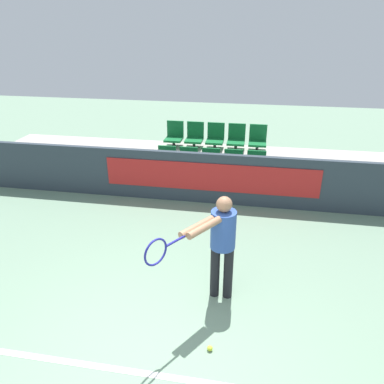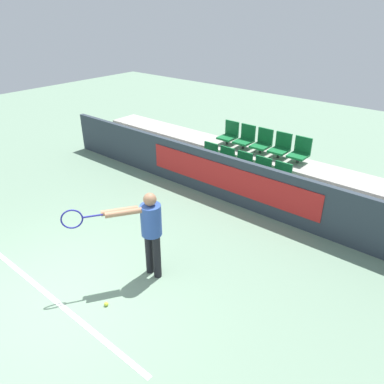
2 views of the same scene
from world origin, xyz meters
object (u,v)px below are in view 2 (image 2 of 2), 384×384
at_px(stadium_chair_0, 208,156).
at_px(stadium_chair_5, 229,134).
at_px(tennis_ball, 106,304).
at_px(stadium_chair_2, 242,166).
at_px(stadium_chair_3, 260,172).
at_px(stadium_chair_9, 300,152).
at_px(stadium_chair_8, 281,147).
at_px(stadium_chair_6, 245,138).
at_px(tennis_player, 147,227).
at_px(stadium_chair_1, 224,161).
at_px(stadium_chair_4, 280,178).
at_px(stadium_chair_7, 262,142).

xyz_separation_m(stadium_chair_0, stadium_chair_5, (0.00, 0.91, 0.36)).
bearing_deg(tennis_ball, stadium_chair_2, 97.54).
bearing_deg(tennis_ball, stadium_chair_3, 91.29).
height_order(stadium_chair_5, tennis_ball, stadium_chair_5).
bearing_deg(stadium_chair_2, stadium_chair_9, 41.92).
distance_m(stadium_chair_8, tennis_ball, 5.62).
relative_size(stadium_chair_3, stadium_chair_5, 1.00).
bearing_deg(stadium_chair_6, stadium_chair_0, -119.11).
bearing_deg(stadium_chair_3, stadium_chair_5, 149.10).
bearing_deg(tennis_player, stadium_chair_3, 124.42).
distance_m(stadium_chair_6, tennis_ball, 5.73).
bearing_deg(stadium_chair_9, stadium_chair_1, -149.10).
relative_size(stadium_chair_4, tennis_player, 0.38).
height_order(stadium_chair_3, tennis_player, tennis_player).
bearing_deg(stadium_chair_3, tennis_player, -88.58).
height_order(stadium_chair_2, tennis_ball, stadium_chair_2).
height_order(stadium_chair_7, tennis_ball, stadium_chair_7).
bearing_deg(stadium_chair_7, tennis_ball, -83.69).
xyz_separation_m(stadium_chair_5, tennis_ball, (1.63, -5.54, -0.95)).
relative_size(stadium_chair_5, tennis_player, 0.38).
height_order(stadium_chair_2, stadium_chair_6, stadium_chair_6).
xyz_separation_m(stadium_chair_1, stadium_chair_4, (1.52, 0.00, 0.00)).
bearing_deg(stadium_chair_3, stadium_chair_9, 60.89).
height_order(stadium_chair_0, stadium_chair_7, stadium_chair_7).
xyz_separation_m(stadium_chair_2, tennis_ball, (0.61, -4.62, -0.59)).
distance_m(stadium_chair_1, stadium_chair_2, 0.51).
bearing_deg(stadium_chair_5, stadium_chair_0, -90.00).
bearing_deg(stadium_chair_7, stadium_chair_3, -60.89).
relative_size(stadium_chair_8, tennis_ball, 9.00).
height_order(stadium_chair_6, stadium_chair_9, same).
bearing_deg(stadium_chair_8, stadium_chair_3, -90.00).
xyz_separation_m(stadium_chair_2, stadium_chair_8, (0.51, 0.91, 0.36)).
distance_m(stadium_chair_0, stadium_chair_1, 0.51).
bearing_deg(stadium_chair_7, tennis_player, -82.56).
bearing_deg(stadium_chair_3, stadium_chair_6, 138.08).
bearing_deg(stadium_chair_0, stadium_chair_5, 90.00).
bearing_deg(stadium_chair_1, stadium_chair_7, 60.89).
relative_size(stadium_chair_6, stadium_chair_9, 1.00).
height_order(stadium_chair_8, stadium_chair_9, same).
bearing_deg(stadium_chair_0, stadium_chair_6, 60.89).
bearing_deg(stadium_chair_9, tennis_ball, -94.17).
relative_size(stadium_chair_0, stadium_chair_5, 1.00).
height_order(stadium_chair_1, stadium_chair_7, stadium_chair_7).
xyz_separation_m(stadium_chair_5, stadium_chair_7, (1.02, 0.00, 0.00)).
xyz_separation_m(stadium_chair_2, stadium_chair_5, (-1.02, 0.91, 0.36)).
height_order(stadium_chair_4, tennis_ball, stadium_chair_4).
bearing_deg(stadium_chair_6, tennis_ball, -78.56).
bearing_deg(stadium_chair_2, tennis_player, -80.74).
distance_m(stadium_chair_2, stadium_chair_9, 1.41).
distance_m(stadium_chair_4, stadium_chair_6, 1.81).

